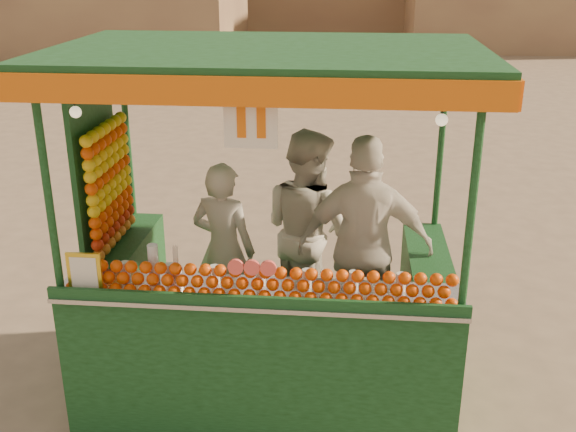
# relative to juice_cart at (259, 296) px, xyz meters

# --- Properties ---
(ground) EXTENTS (90.00, 90.00, 0.00)m
(ground) POSITION_rel_juice_cart_xyz_m (0.37, 0.36, -0.94)
(ground) COLOR brown
(ground) RESTS_ON ground
(juice_cart) EXTENTS (3.17, 2.06, 2.88)m
(juice_cart) POSITION_rel_juice_cart_xyz_m (0.00, 0.00, 0.00)
(juice_cart) COLOR #0E3513
(juice_cart) RESTS_ON ground
(vendor_left) EXTENTS (0.65, 0.51, 1.57)m
(vendor_left) POSITION_rel_juice_cart_xyz_m (-0.36, 0.46, 0.18)
(vendor_left) COLOR beige
(vendor_left) RESTS_ON ground
(vendor_middle) EXTENTS (1.11, 1.10, 1.81)m
(vendor_middle) POSITION_rel_juice_cart_xyz_m (0.34, 0.70, 0.30)
(vendor_middle) COLOR beige
(vendor_middle) RESTS_ON ground
(vendor_right) EXTENTS (1.10, 0.47, 1.88)m
(vendor_right) POSITION_rel_juice_cart_xyz_m (0.84, 0.28, 0.34)
(vendor_right) COLOR silver
(vendor_right) RESTS_ON ground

